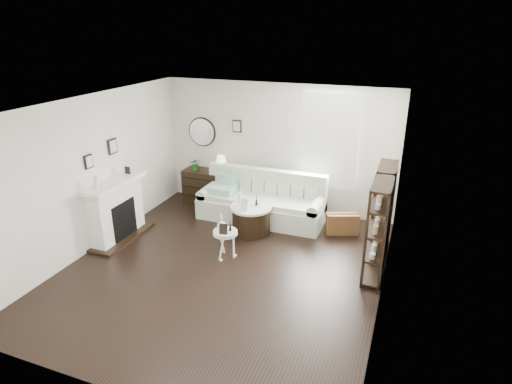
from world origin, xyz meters
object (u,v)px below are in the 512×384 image
at_px(sofa, 262,204).
at_px(dresser, 209,187).
at_px(pedestal_table, 225,233).
at_px(drum_table, 251,219).

xyz_separation_m(sofa, dresser, (-1.42, 0.39, 0.04)).
bearing_deg(pedestal_table, sofa, 88.74).
height_order(dresser, drum_table, dresser).
bearing_deg(sofa, pedestal_table, -91.26).
distance_m(drum_table, pedestal_table, 1.07).
distance_m(dresser, drum_table, 1.80).
bearing_deg(dresser, drum_table, -36.58).
relative_size(sofa, drum_table, 3.23).
relative_size(sofa, pedestal_table, 5.03).
bearing_deg(pedestal_table, drum_table, 86.72).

